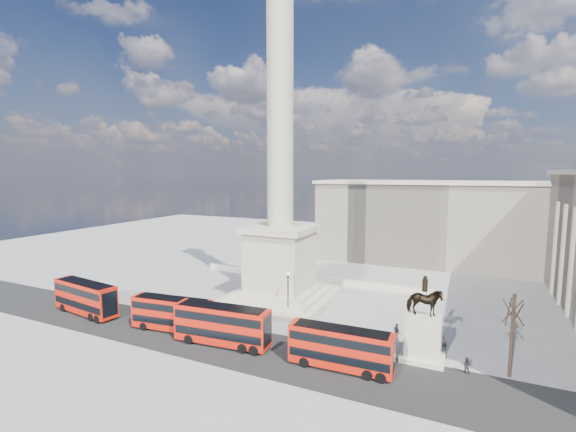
# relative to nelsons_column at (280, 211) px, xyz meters

# --- Properties ---
(ground) EXTENTS (180.00, 180.00, 0.00)m
(ground) POSITION_rel_nelsons_column_xyz_m (0.00, -5.00, -12.92)
(ground) COLOR #9E9C96
(ground) RESTS_ON ground
(asphalt_road) EXTENTS (120.00, 9.00, 0.01)m
(asphalt_road) POSITION_rel_nelsons_column_xyz_m (5.00, -15.00, -12.91)
(asphalt_road) COLOR #272727
(asphalt_road) RESTS_ON ground
(nelsons_column) EXTENTS (14.00, 14.00, 49.85)m
(nelsons_column) POSITION_rel_nelsons_column_xyz_m (0.00, 0.00, 0.00)
(nelsons_column) COLOR beige
(nelsons_column) RESTS_ON ground
(balustrade_wall) EXTENTS (40.00, 0.60, 1.10)m
(balustrade_wall) POSITION_rel_nelsons_column_xyz_m (0.00, 11.00, -12.37)
(balustrade_wall) COLOR beige
(balustrade_wall) RESTS_ON ground
(building_northeast) EXTENTS (51.00, 17.00, 16.60)m
(building_northeast) POSITION_rel_nelsons_column_xyz_m (20.00, 35.00, -4.59)
(building_northeast) COLOR #AFA38F
(building_northeast) RESTS_ON ground
(red_bus_a) EXTENTS (9.84, 3.27, 3.91)m
(red_bus_a) POSITION_rel_nelsons_column_xyz_m (-6.78, -14.68, -10.86)
(red_bus_a) COLOR red
(red_bus_a) RESTS_ON ground
(red_bus_b) EXTENTS (10.63, 3.28, 4.24)m
(red_bus_b) POSITION_rel_nelsons_column_xyz_m (0.60, -15.32, -10.69)
(red_bus_b) COLOR red
(red_bus_b) RESTS_ON ground
(red_bus_c) EXTENTS (9.78, 2.58, 3.94)m
(red_bus_c) POSITION_rel_nelsons_column_xyz_m (13.52, -15.00, -10.85)
(red_bus_c) COLOR red
(red_bus_c) RESTS_ON ground
(red_bus_e) EXTENTS (10.64, 3.65, 4.23)m
(red_bus_e) POSITION_rel_nelsons_column_xyz_m (-20.60, -15.20, -10.70)
(red_bus_e) COLOR red
(red_bus_e) RESTS_ON ground
(victorian_lamp) EXTENTS (0.51, 0.51, 5.98)m
(victorian_lamp) POSITION_rel_nelsons_column_xyz_m (3.72, -5.54, -9.39)
(victorian_lamp) COLOR black
(victorian_lamp) RESTS_ON ground
(equestrian_statue) EXTENTS (4.09, 3.07, 8.49)m
(equestrian_statue) POSITION_rel_nelsons_column_xyz_m (20.22, -10.08, -9.96)
(equestrian_statue) COLOR beige
(equestrian_statue) RESTS_ON ground
(bare_tree_near) EXTENTS (1.83, 1.83, 8.01)m
(bare_tree_near) POSITION_rel_nelsons_column_xyz_m (27.67, -9.97, -6.61)
(bare_tree_near) COLOR #332319
(bare_tree_near) RESTS_ON ground
(pedestrian_walking) EXTENTS (0.66, 0.57, 1.54)m
(pedestrian_walking) POSITION_rel_nelsons_column_xyz_m (22.11, -6.83, -12.15)
(pedestrian_walking) COLOR #272329
(pedestrian_walking) RESTS_ON ground
(pedestrian_standing) EXTENTS (0.78, 0.62, 1.51)m
(pedestrian_standing) POSITION_rel_nelsons_column_xyz_m (24.12, -10.91, -12.16)
(pedestrian_standing) COLOR #272329
(pedestrian_standing) RESTS_ON ground
(pedestrian_crossing) EXTENTS (1.08, 1.09, 1.85)m
(pedestrian_crossing) POSITION_rel_nelsons_column_xyz_m (17.20, -6.37, -11.99)
(pedestrian_crossing) COLOR #272329
(pedestrian_crossing) RESTS_ON ground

